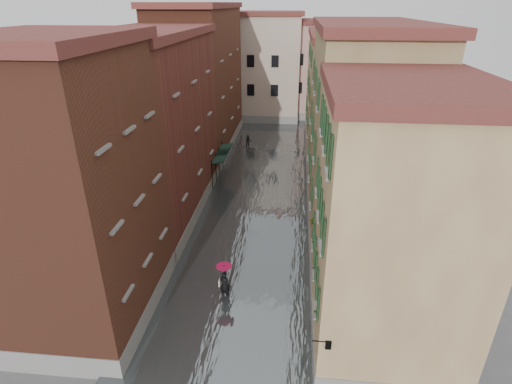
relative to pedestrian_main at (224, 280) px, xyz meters
The scene contains 16 objects.
ground 1.38m from the pedestrian_main, 29.52° to the left, with size 120.00×120.00×0.00m, color #545457.
floodwater 13.40m from the pedestrian_main, 87.42° to the left, with size 10.00×60.00×0.20m, color #505759.
building_left_near 8.47m from the pedestrian_main, 165.46° to the right, with size 6.00×8.00×13.00m, color brown.
building_left_mid 12.40m from the pedestrian_main, 124.41° to the left, with size 6.00×14.00×12.50m, color #5D2E1D.
building_left_far 25.83m from the pedestrian_main, 104.73° to the left, with size 6.00×16.00×14.00m, color brown.
building_right_near 9.01m from the pedestrian_main, 12.31° to the right, with size 6.00×8.00×11.50m, color #916B4B.
building_right_mid 13.16m from the pedestrian_main, 50.86° to the left, with size 6.00×14.00×13.00m, color #9B895E.
building_right_far 25.90m from the pedestrian_main, 72.66° to the left, with size 6.00×16.00×11.50m, color #916B4B.
building_end_cream 38.78m from the pedestrian_main, 93.58° to the left, with size 12.00×9.00×13.00m, color #BDA896.
building_end_pink 41.16m from the pedestrian_main, 80.71° to the left, with size 10.00×9.00×12.00m, color tan.
awning_near 15.27m from the pedestrian_main, 100.91° to the left, with size 1.09×3.35×2.80m.
awning_far 16.87m from the pedestrian_main, 99.87° to the left, with size 1.09×3.27×2.80m.
wall_lantern 7.72m from the pedestrian_main, 48.93° to the right, with size 0.71×0.22×0.35m.
window_planters 5.28m from the pedestrian_main, ahead, with size 0.59×8.23×0.84m.
pedestrian_main is the anchor object (origin of this frame).
pedestrian_far 24.52m from the pedestrian_main, 93.85° to the left, with size 0.72×0.56×1.48m, color black.
Camera 1 is at (2.78, -17.16, 14.46)m, focal length 28.00 mm.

